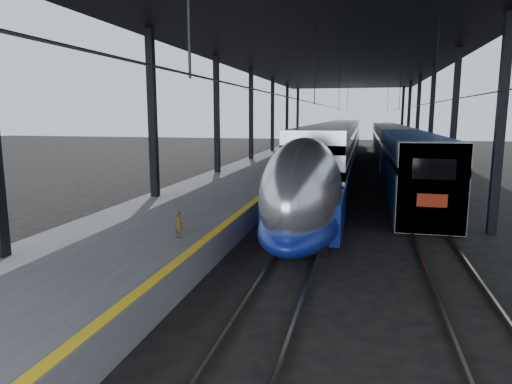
% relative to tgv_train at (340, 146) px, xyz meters
% --- Properties ---
extents(ground, '(160.00, 160.00, 0.00)m').
position_rel_tgv_train_xyz_m(ground, '(-2.00, -28.96, -2.02)').
color(ground, black).
rests_on(ground, ground).
extents(platform, '(6.00, 80.00, 1.00)m').
position_rel_tgv_train_xyz_m(platform, '(-5.50, -8.96, -1.52)').
color(platform, '#4C4C4F').
rests_on(platform, ground).
extents(yellow_strip, '(0.30, 80.00, 0.01)m').
position_rel_tgv_train_xyz_m(yellow_strip, '(-2.70, -8.96, -1.01)').
color(yellow_strip, gold).
rests_on(yellow_strip, platform).
extents(rails, '(6.52, 80.00, 0.16)m').
position_rel_tgv_train_xyz_m(rails, '(2.50, -8.96, -1.94)').
color(rails, slate).
rests_on(rails, ground).
extents(canopy, '(18.00, 75.00, 9.47)m').
position_rel_tgv_train_xyz_m(canopy, '(-0.10, -8.96, 7.10)').
color(canopy, black).
rests_on(canopy, ground).
extents(tgv_train, '(3.01, 65.20, 4.31)m').
position_rel_tgv_train_xyz_m(tgv_train, '(0.00, 0.00, 0.00)').
color(tgv_train, '#B8BABF').
rests_on(tgv_train, ground).
extents(second_train, '(2.83, 56.05, 3.90)m').
position_rel_tgv_train_xyz_m(second_train, '(5.00, 2.24, -0.04)').
color(second_train, navy).
rests_on(second_train, ground).
extents(child, '(0.39, 0.32, 0.91)m').
position_rel_tgv_train_xyz_m(child, '(-3.61, -30.99, -0.56)').
color(child, '#483418').
rests_on(child, platform).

